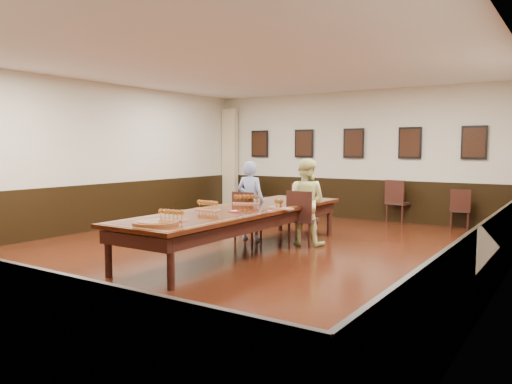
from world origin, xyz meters
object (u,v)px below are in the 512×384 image
Objects in this scene: spare_chair_d at (460,209)px; person_man at (251,201)px; spare_chair_a at (256,196)px; spare_chair_c at (399,201)px; chair_man at (248,216)px; carved_platter at (156,223)px; person_woman at (305,202)px; conference_table at (240,217)px; spare_chair_b at (300,199)px; chair_woman at (303,218)px.

spare_chair_d is 0.58× the size of person_man.
spare_chair_c reaches higher than spare_chair_a.
spare_chair_d is 4.80m from person_man.
chair_man reaches higher than carved_platter.
person_woman reaches higher than spare_chair_c.
person_man is 0.97× the size of person_woman.
spare_chair_d is 0.18× the size of conference_table.
chair_man is 1.15m from person_woman.
carved_platter is (0.06, -2.05, 0.16)m from conference_table.
person_man is (2.18, -3.51, 0.30)m from spare_chair_a.
person_man is at bearing 89.56° from spare_chair_b.
spare_chair_c reaches higher than chair_woman.
spare_chair_c reaches higher than chair_man.
spare_chair_a is at bearing -11.50° from spare_chair_d.
chair_man reaches higher than spare_chair_d.
person_woman reaches higher than person_man.
chair_man is 4.22m from spare_chair_a.
person_woman is at bearing 142.38° from spare_chair_a.
chair_woman is 0.98× the size of spare_chair_c.
chair_woman is 3.25m from carved_platter.
carved_platter is (-0.54, -3.19, 0.27)m from chair_woman.
carved_platter is (0.54, -3.01, 0.29)m from chair_man.
spare_chair_c is at bearing -18.23° from spare_chair_d.
spare_chair_a is 3.88m from spare_chair_c.
person_woman is (-2.01, -3.47, 0.35)m from spare_chair_d.
person_woman is at bearing 46.79° from spare_chair_d.
spare_chair_b is 4.97m from conference_table.
spare_chair_d is 5.39m from conference_table.
person_man reaches higher than chair_woman.
spare_chair_b is 2.61m from spare_chair_c.
chair_man is 0.63× the size of person_man.
spare_chair_a is at bearing -63.80° from person_man.
person_man is 1.18m from conference_table.
conference_table is at bearing 128.21° from spare_chair_a.
carved_platter is at bearing 91.13° from spare_chair_c.
person_man is at bearing 100.11° from carved_platter.
spare_chair_b is 0.56× the size of person_man.
spare_chair_a reaches higher than conference_table.
chair_man is 0.93× the size of spare_chair_c.
spare_chair_c is at bearing 167.67° from spare_chair_b.
carved_platter is at bearing 87.89° from spare_chair_b.
carved_platter is (2.73, -6.62, 0.31)m from spare_chair_a.
chair_woman is at bearing 91.33° from spare_chair_c.
spare_chair_a reaches higher than spare_chair_b.
chair_woman is at bearing 178.87° from person_man.
carved_platter is (-2.53, -6.77, 0.33)m from spare_chair_d.
spare_chair_b is 0.55× the size of person_woman.
spare_chair_d is at bearing 165.25° from spare_chair_b.
spare_chair_b is at bearing -163.51° from spare_chair_a.
spare_chair_c is 0.21× the size of conference_table.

